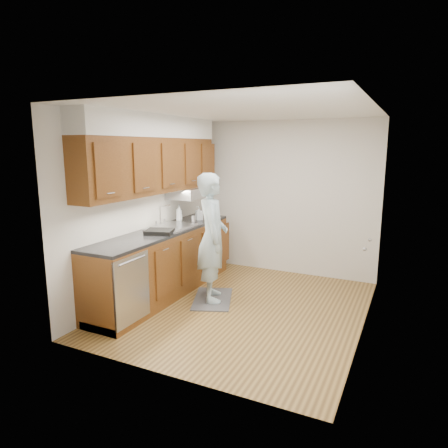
# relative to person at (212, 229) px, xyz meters

# --- Properties ---
(floor) EXTENTS (3.50, 3.50, 0.00)m
(floor) POSITION_rel_person_xyz_m (0.49, -0.09, -1.00)
(floor) COLOR olive
(floor) RESTS_ON ground
(ceiling) EXTENTS (3.50, 3.50, 0.00)m
(ceiling) POSITION_rel_person_xyz_m (0.49, -0.09, 1.50)
(ceiling) COLOR white
(ceiling) RESTS_ON wall_left
(wall_left) EXTENTS (0.02, 3.50, 2.50)m
(wall_left) POSITION_rel_person_xyz_m (-1.01, -0.09, 0.25)
(wall_left) COLOR silver
(wall_left) RESTS_ON floor
(wall_right) EXTENTS (0.02, 3.50, 2.50)m
(wall_right) POSITION_rel_person_xyz_m (1.99, -0.09, 0.25)
(wall_right) COLOR silver
(wall_right) RESTS_ON floor
(wall_back) EXTENTS (3.00, 0.02, 2.50)m
(wall_back) POSITION_rel_person_xyz_m (0.49, 1.66, 0.25)
(wall_back) COLOR silver
(wall_back) RESTS_ON floor
(counter) EXTENTS (0.64, 2.80, 1.30)m
(counter) POSITION_rel_person_xyz_m (-0.71, -0.09, -0.51)
(counter) COLOR brown
(counter) RESTS_ON floor
(upper_cabinets) EXTENTS (0.47, 2.80, 1.21)m
(upper_cabinets) POSITION_rel_person_xyz_m (-0.85, -0.05, 0.95)
(upper_cabinets) COLOR brown
(upper_cabinets) RESTS_ON wall_left
(closet_door) EXTENTS (0.02, 1.22, 2.05)m
(closet_door) POSITION_rel_person_xyz_m (1.97, 0.21, 0.03)
(closet_door) COLOR white
(closet_door) RESTS_ON wall_right
(floor_mat) EXTENTS (0.77, 0.97, 0.02)m
(floor_mat) POSITION_rel_person_xyz_m (0.00, -0.00, -0.99)
(floor_mat) COLOR #5A5A5C
(floor_mat) RESTS_ON floor
(person) EXTENTS (0.75, 0.83, 1.96)m
(person) POSITION_rel_person_xyz_m (0.00, 0.00, 0.00)
(person) COLOR #A7C2CB
(person) RESTS_ON floor_mat
(soap_bottle_a) EXTENTS (0.14, 0.14, 0.27)m
(soap_bottle_a) POSITION_rel_person_xyz_m (-0.85, 0.53, 0.08)
(soap_bottle_a) COLOR #B6BFC6
(soap_bottle_a) RESTS_ON counter
(soap_bottle_b) EXTENTS (0.14, 0.14, 0.22)m
(soap_bottle_b) POSITION_rel_person_xyz_m (-0.65, 0.79, 0.05)
(soap_bottle_b) COLOR #B6BFC6
(soap_bottle_b) RESTS_ON counter
(steel_can) EXTENTS (0.07, 0.07, 0.11)m
(steel_can) POSITION_rel_person_xyz_m (-0.58, 0.51, 0.00)
(steel_can) COLOR #A5A5AA
(steel_can) RESTS_ON counter
(dish_rack) EXTENTS (0.43, 0.39, 0.06)m
(dish_rack) POSITION_rel_person_xyz_m (-0.62, -0.33, -0.03)
(dish_rack) COLOR black
(dish_rack) RESTS_ON counter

